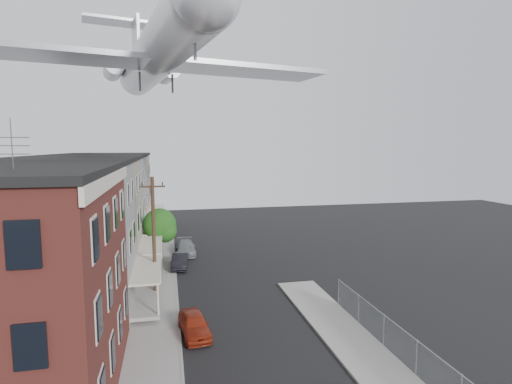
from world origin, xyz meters
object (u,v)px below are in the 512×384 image
street_tree (161,226)px  car_near (194,324)px  car_mid (180,261)px  car_far (186,248)px  airplane (156,54)px  utility_pole (154,237)px

street_tree → car_near: size_ratio=1.34×
car_mid → car_far: bearing=85.7°
car_near → airplane: bearing=94.7°
utility_pole → airplane: (0.48, 3.07, 13.41)m
airplane → car_mid: bearing=70.5°
airplane → street_tree: bearing=91.3°
car_near → car_mid: bearing=84.8°
utility_pole → street_tree: (0.33, 9.92, -1.22)m
utility_pole → airplane: size_ratio=0.31×
car_mid → car_far: (0.73, 4.65, 0.03)m
utility_pole → car_mid: 8.62m
street_tree → car_mid: (1.67, -2.56, -2.79)m
utility_pole → car_near: 7.83m
utility_pole → airplane: 13.77m
street_tree → car_mid: size_ratio=1.30×
street_tree → airplane: 16.16m
car_near → car_far: car_far is taller
utility_pole → street_tree: size_ratio=1.73×
street_tree → car_mid: street_tree is taller
street_tree → utility_pole: bearing=-91.9°
utility_pole → car_mid: bearing=74.8°
street_tree → car_far: size_ratio=1.09×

